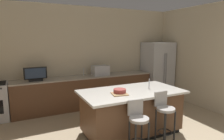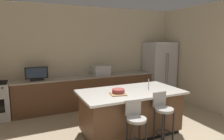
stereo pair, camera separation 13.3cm
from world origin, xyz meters
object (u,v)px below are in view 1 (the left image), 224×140
Objects in this scene: fruit_bowl at (120,91)px; refrigerator at (157,70)px; kitchen_island at (131,111)px; microwave at (100,70)px; bar_stool_left at (138,123)px; bar_stool_right at (164,113)px; tv_monitor at (36,75)px; cutting_board at (120,94)px.

refrigerator is at bearing 38.33° from fruit_bowl.
fruit_bowl is at bearing -166.69° from kitchen_island.
kitchen_island is at bearing 13.31° from fruit_bowl.
microwave reaches higher than fruit_bowl.
bar_stool_right reaches higher than bar_stool_left.
kitchen_island is 0.76m from bar_stool_right.
refrigerator is 3.94m from tv_monitor.
microwave is (-2.09, 0.08, 0.12)m from refrigerator.
microwave is at bearing 1.61° from tv_monitor.
microwave is at bearing 87.34° from bar_stool_left.
refrigerator reaches higher than microwave.
microwave is at bearing 86.55° from kitchen_island.
kitchen_island is 0.60m from fruit_bowl.
kitchen_island is at bearing -138.93° from refrigerator.
tv_monitor is at bearing 122.91° from cutting_board.
fruit_bowl is (1.40, -2.04, -0.11)m from tv_monitor.
bar_stool_left is 0.70m from cutting_board.
tv_monitor is at bearing 124.42° from fruit_bowl.
bar_stool_right is (0.31, -0.68, 0.14)m from kitchen_island.
microwave is 0.84× the size of tv_monitor.
tv_monitor reaches higher than bar_stool_right.
refrigerator reaches higher than tv_monitor.
microwave is (0.12, 2.01, 0.59)m from kitchen_island.
bar_stool_left is at bearing -176.44° from bar_stool_right.
bar_stool_left is (-0.31, -0.73, 0.09)m from kitchen_island.
refrigerator is at bearing 52.73° from bar_stool_left.
refrigerator reaches higher than cutting_board.
bar_stool_left reaches higher than cutting_board.
cutting_board is (-0.36, -0.14, 0.47)m from kitchen_island.
bar_stool_left is at bearing -133.51° from refrigerator.
kitchen_island is 2.10m from microwave.
fruit_bowl is at bearing 59.59° from cutting_board.
bar_stool_left is at bearing -84.98° from cutting_board.
refrigerator is 3.30m from cutting_board.
fruit_bowl is at bearing 97.53° from bar_stool_left.
tv_monitor is (-1.72, 1.96, 0.61)m from kitchen_island.
cutting_board is (-0.05, 0.59, 0.37)m from bar_stool_left.
bar_stool_left is 3.80× the size of fruit_bowl.
refrigerator is at bearing -0.46° from tv_monitor.
cutting_board is (1.36, -2.10, -0.15)m from tv_monitor.
bar_stool_right is at bearing -38.80° from cutting_board.
microwave is 0.47× the size of bar_stool_right.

